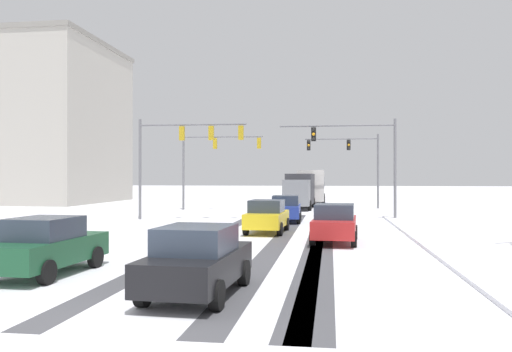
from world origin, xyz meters
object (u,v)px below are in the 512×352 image
traffic_signal_near_right (361,150)px  car_black_fifth (198,260)px  car_dark_green_fourth (46,246)px  traffic_signal_far_right (352,155)px  car_red_third (335,223)px  traffic_signal_far_left (211,154)px  car_yellow_cab_second (267,216)px  car_blue_lead (286,209)px  traffic_signal_near_left (182,145)px  bus_oncoming (312,184)px  office_building_far_left_block (10,124)px  box_truck_delivery (300,190)px

traffic_signal_near_right → car_black_fifth: traffic_signal_near_right is taller
car_dark_green_fourth → car_black_fifth: same height
traffic_signal_far_right → car_red_third: 24.59m
traffic_signal_far_left → car_yellow_cab_second: size_ratio=1.64×
traffic_signal_far_left → car_blue_lead: size_ratio=1.64×
traffic_signal_near_left → bus_oncoming: 22.17m
traffic_signal_near_left → traffic_signal_far_right: (11.32, 13.82, -0.16)m
car_red_third → office_building_far_left_block: size_ratio=0.19×
car_dark_green_fourth → car_red_third: bearing=45.6°
traffic_signal_near_left → box_truck_delivery: (6.81, 12.26, -3.19)m
traffic_signal_near_right → car_red_third: size_ratio=1.80×
car_dark_green_fourth → car_yellow_cab_second: bearing=67.6°
box_truck_delivery → office_building_far_left_block: size_ratio=0.33×
car_blue_lead → bus_oncoming: 21.44m
traffic_signal_near_right → traffic_signal_far_right: size_ratio=1.16×
traffic_signal_near_right → car_blue_lead: bearing=-150.3°
traffic_signal_near_left → traffic_signal_far_right: 17.86m
traffic_signal_far_left → car_yellow_cab_second: traffic_signal_far_left is taller
traffic_signal_far_left → bus_oncoming: traffic_signal_far_left is taller
car_red_third → bus_oncoming: bus_oncoming is taller
traffic_signal_far_left → car_red_third: 23.14m
car_red_third → box_truck_delivery: (-2.79, 22.67, 0.82)m
traffic_signal_far_right → office_building_far_left_block: (-36.83, 6.29, 3.92)m
traffic_signal_near_right → car_blue_lead: size_ratio=1.81×
car_yellow_cab_second → office_building_far_left_block: size_ratio=0.19×
traffic_signal_near_right → car_black_fifth: 23.30m
car_blue_lead → office_building_far_left_block: size_ratio=0.19×
traffic_signal_near_left → car_black_fifth: bearing=-72.8°
car_blue_lead → office_building_far_left_block: 39.18m
traffic_signal_far_left → car_blue_lead: traffic_signal_far_left is taller
car_blue_lead → car_yellow_cab_second: bearing=-93.6°
car_yellow_cab_second → car_black_fifth: size_ratio=0.99×
car_dark_green_fourth → car_black_fifth: 5.21m
traffic_signal_far_left → bus_oncoming: 13.53m
traffic_signal_far_left → office_building_far_left_block: (-25.06, 10.04, 3.90)m
traffic_signal_far_left → office_building_far_left_block: office_building_far_left_block is taller
car_red_third → traffic_signal_near_right: bearing=81.7°
car_dark_green_fourth → office_building_far_left_block: size_ratio=0.19×
traffic_signal_near_left → car_red_third: bearing=-47.3°
traffic_signal_near_right → box_truck_delivery: bearing=113.9°
car_black_fifth → traffic_signal_near_right: bearing=77.4°
traffic_signal_far_left → car_yellow_cab_second: (6.79, -17.05, -3.86)m
car_blue_lead → car_dark_green_fourth: bearing=-106.2°
traffic_signal_near_right → car_black_fifth: (-5.02, -22.45, -3.70)m
traffic_signal_near_right → office_building_far_left_block: 41.35m
traffic_signal_far_left → traffic_signal_near_left: same height
car_blue_lead → box_truck_delivery: size_ratio=0.56×
traffic_signal_far_left → car_blue_lead: bearing=-56.4°
car_yellow_cab_second → car_black_fifth: bearing=-89.8°
traffic_signal_far_left → car_dark_green_fourth: 29.05m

